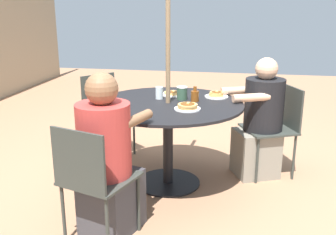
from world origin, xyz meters
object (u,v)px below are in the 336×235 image
pancake_plate_b (172,94)px  coffee_cup (182,93)px  diner_north (108,163)px  drinking_glass_a (159,93)px  syrup_bottle (195,96)px  pancake_plate_a (187,107)px  diner_east (260,124)px  patio_chair_north (92,176)px  patio_table (168,118)px  pancake_plate_c (216,95)px  patio_chair_east (277,124)px  patio_chair_south (105,108)px

pancake_plate_b → coffee_cup: 0.20m
diner_north → drinking_glass_a: bearing=98.1°
pancake_plate_b → syrup_bottle: syrup_bottle is taller
pancake_plate_b → coffee_cup: coffee_cup is taller
pancake_plate_a → syrup_bottle: (0.28, -0.03, 0.03)m
diner_east → pancake_plate_b: (-0.06, 0.82, 0.26)m
patio_chair_north → pancake_plate_b: (1.29, -0.31, 0.28)m
syrup_bottle → drinking_glass_a: (0.04, 0.32, 0.00)m
pancake_plate_a → patio_table: bearing=45.7°
diner_north → pancake_plate_c: 1.33m
patio_chair_north → diner_east: (1.35, -1.13, 0.01)m
drinking_glass_a → patio_table: bearing=-141.8°
patio_table → diner_east: (0.35, -0.81, -0.12)m
pancake_plate_c → syrup_bottle: syrup_bottle is taller
patio_table → diner_north: diner_north is taller
diner_north → patio_chair_east: size_ratio=1.37×
patio_table → diner_east: 0.89m
diner_east → diner_north: bearing=114.3°
diner_east → patio_chair_east: bearing=-90.0°
patio_chair_east → coffee_cup: coffee_cup is taller
diner_north → diner_east: (1.19, -1.08, -0.02)m
pancake_plate_c → drinking_glass_a: bearing=107.0°
pancake_plate_a → drinking_glass_a: bearing=42.9°
coffee_cup → syrup_bottle: bearing=-110.6°
pancake_plate_c → pancake_plate_a: bearing=156.9°
patio_table → diner_east: diner_east is taller
coffee_cup → pancake_plate_a: bearing=-164.1°
diner_north → syrup_bottle: 1.09m
pancake_plate_a → pancake_plate_c: pancake_plate_c is taller
patio_table → diner_north: bearing=162.1°
patio_table → patio_chair_south: (0.67, 0.81, -0.13)m
patio_table → patio_chair_south: bearing=50.6°
patio_chair_north → diner_north: diner_north is taller
pancake_plate_b → syrup_bottle: size_ratio=1.62×
diner_north → drinking_glass_a: 1.02m
patio_chair_east → pancake_plate_a: (-0.61, 0.77, 0.28)m
patio_chair_north → drinking_glass_a: bearing=96.9°
patio_table → coffee_cup: bearing=-36.0°
pancake_plate_c → coffee_cup: coffee_cup is taller
patio_chair_north → drinking_glass_a: drinking_glass_a is taller
patio_chair_east → drinking_glass_a: 1.15m
pancake_plate_a → patio_chair_south: bearing=49.6°
patio_chair_south → pancake_plate_a: 1.35m
patio_chair_south → syrup_bottle: 1.22m
diner_east → pancake_plate_b: diner_east is taller
patio_chair_north → pancake_plate_c: 1.50m
patio_chair_north → diner_north: (0.16, -0.05, 0.03)m
patio_chair_east → diner_north: bearing=112.0°
patio_chair_north → patio_chair_south: 1.73m
pancake_plate_c → coffee_cup: size_ratio=1.85×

